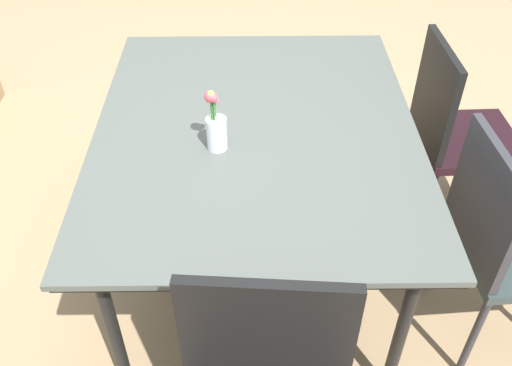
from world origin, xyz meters
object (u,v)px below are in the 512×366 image
at_px(dining_table, 256,138).
at_px(chair_near_right, 455,128).
at_px(flower_vase, 216,127).
at_px(chair_near_left, 508,237).

xyz_separation_m(dining_table, chair_near_right, (0.33, -0.89, -0.20)).
bearing_deg(dining_table, flower_vase, 131.58).
distance_m(dining_table, flower_vase, 0.23).
relative_size(dining_table, chair_near_left, 1.61).
height_order(chair_near_right, chair_near_left, chair_near_right).
bearing_deg(flower_vase, chair_near_left, -101.68).
height_order(dining_table, flower_vase, flower_vase).
bearing_deg(chair_near_right, flower_vase, -68.43).
bearing_deg(chair_near_right, dining_table, -71.89).
bearing_deg(flower_vase, chair_near_right, -66.28).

